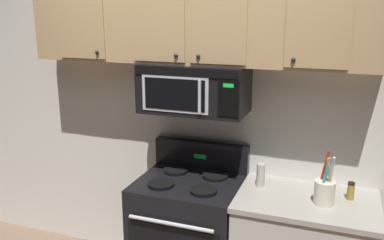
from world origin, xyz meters
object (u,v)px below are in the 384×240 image
at_px(salt_shaker, 326,184).
at_px(stove_range, 189,234).
at_px(utensil_crock_cream, 325,190).
at_px(pepper_mill, 261,175).
at_px(spice_jar, 351,191).
at_px(over_range_microwave, 194,88).

bearing_deg(salt_shaker, stove_range, -169.44).
bearing_deg(utensil_crock_cream, pepper_mill, 162.92).
relative_size(stove_range, spice_jar, 9.39).
distance_m(stove_range, salt_shaker, 1.08).
xyz_separation_m(pepper_mill, spice_jar, (0.60, -0.00, -0.03)).
relative_size(salt_shaker, pepper_mill, 0.54).
distance_m(stove_range, over_range_microwave, 1.11).
bearing_deg(spice_jar, salt_shaker, 150.79).
height_order(utensil_crock_cream, salt_shaker, utensil_crock_cream).
height_order(stove_range, spice_jar, stove_range).
height_order(over_range_microwave, utensil_crock_cream, over_range_microwave).
height_order(stove_range, salt_shaker, stove_range).
xyz_separation_m(salt_shaker, spice_jar, (0.16, -0.09, 0.01)).
bearing_deg(stove_range, over_range_microwave, 90.14).
relative_size(stove_range, pepper_mill, 6.57).
relative_size(salt_shaker, spice_jar, 0.77).
bearing_deg(stove_range, spice_jar, 4.60).
height_order(stove_range, pepper_mill, stove_range).
bearing_deg(utensil_crock_cream, spice_jar, 39.28).
bearing_deg(spice_jar, pepper_mill, 179.68).
bearing_deg(salt_shaker, utensil_crock_cream, -90.88).
relative_size(over_range_microwave, pepper_mill, 4.46).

